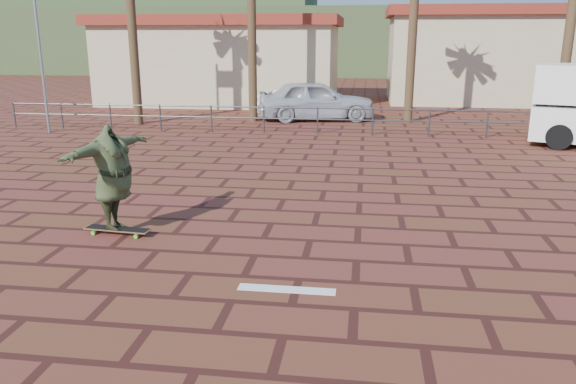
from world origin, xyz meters
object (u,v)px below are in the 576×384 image
(longboard, at_px, (117,229))
(car_silver, at_px, (316,100))
(skateboarder, at_px, (113,178))
(car_white, at_px, (304,102))

(longboard, distance_m, car_silver, 15.17)
(skateboarder, xyz_separation_m, car_white, (1.67, 15.84, -0.39))
(skateboarder, height_order, car_white, skateboarder)
(car_white, bearing_deg, longboard, 175.12)
(car_silver, bearing_deg, longboard, 159.75)
(skateboarder, bearing_deg, car_silver, 3.59)
(longboard, bearing_deg, car_silver, 86.51)
(longboard, xyz_separation_m, car_white, (1.67, 15.84, 0.58))
(longboard, distance_m, car_white, 15.93)
(longboard, relative_size, car_white, 0.30)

